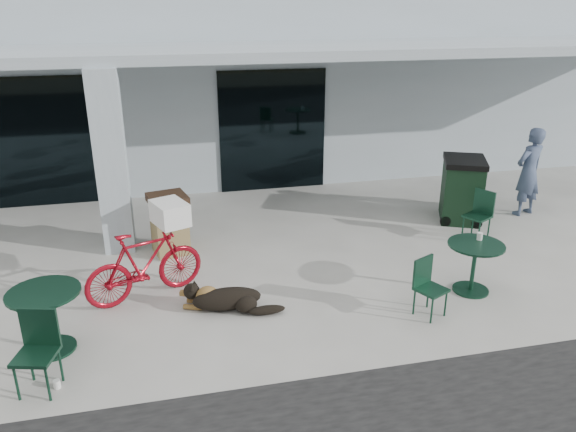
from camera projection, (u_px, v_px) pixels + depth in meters
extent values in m
plane|color=#BAB8AF|center=(221.00, 302.00, 8.18)|extent=(80.00, 80.00, 0.00)
cube|color=#A8B5BF|center=(181.00, 73.00, 15.07)|extent=(22.00, 7.00, 4.50)
cube|color=black|center=(35.00, 143.00, 11.54)|extent=(2.80, 0.06, 2.70)
cube|color=black|center=(273.00, 131.00, 12.58)|extent=(2.40, 0.06, 2.70)
cube|color=#A8B5BF|center=(111.00, 163.00, 9.38)|extent=(0.50, 0.50, 3.12)
cube|color=#A8B5BF|center=(190.00, 52.00, 10.28)|extent=(22.00, 2.80, 0.18)
imported|color=maroon|center=(145.00, 265.00, 8.13)|extent=(1.84, 1.13, 1.07)
cube|color=white|center=(170.00, 213.00, 8.11)|extent=(0.60, 0.68, 0.33)
cylinder|color=white|center=(57.00, 384.00, 6.37)|extent=(0.09, 0.09, 0.10)
imported|color=#3D4B67|center=(529.00, 172.00, 11.20)|extent=(0.75, 0.61, 1.79)
cylinder|color=white|center=(480.00, 236.00, 8.35)|extent=(0.10, 0.10, 0.11)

